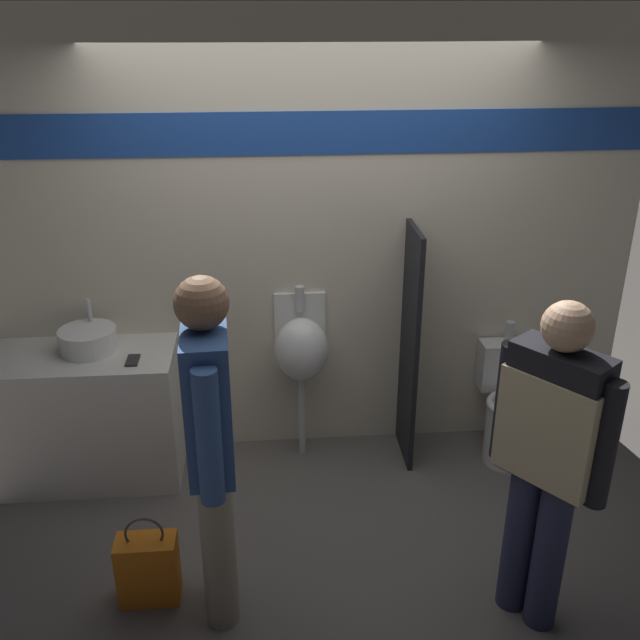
{
  "coord_description": "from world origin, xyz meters",
  "views": [
    {
      "loc": [
        -0.31,
        -3.49,
        2.68
      ],
      "look_at": [
        0.0,
        0.17,
        1.05
      ],
      "focal_mm": 40.0,
      "sensor_mm": 36.0,
      "label": 1
    }
  ],
  "objects_px": {
    "urinal_near_counter": "(301,349)",
    "person_in_vest": "(549,447)",
    "sink_basin": "(88,340)",
    "person_with_lanyard": "(211,441)",
    "shopping_bag": "(148,568)",
    "toilet": "(510,414)",
    "cell_phone": "(133,360)"
  },
  "relations": [
    {
      "from": "cell_phone",
      "to": "toilet",
      "type": "bearing_deg",
      "value": 2.2
    },
    {
      "from": "shopping_bag",
      "to": "toilet",
      "type": "bearing_deg",
      "value": 26.16
    },
    {
      "from": "person_with_lanyard",
      "to": "urinal_near_counter",
      "type": "bearing_deg",
      "value": -23.34
    },
    {
      "from": "cell_phone",
      "to": "shopping_bag",
      "type": "relative_size",
      "value": 0.29
    },
    {
      "from": "person_with_lanyard",
      "to": "cell_phone",
      "type": "bearing_deg",
      "value": 22.79
    },
    {
      "from": "sink_basin",
      "to": "cell_phone",
      "type": "height_order",
      "value": "sink_basin"
    },
    {
      "from": "person_with_lanyard",
      "to": "toilet",
      "type": "bearing_deg",
      "value": -60.83
    },
    {
      "from": "urinal_near_counter",
      "to": "person_in_vest",
      "type": "xyz_separation_m",
      "value": [
        0.98,
        -1.43,
        0.19
      ]
    },
    {
      "from": "sink_basin",
      "to": "shopping_bag",
      "type": "distance_m",
      "value": 1.4
    },
    {
      "from": "cell_phone",
      "to": "urinal_near_counter",
      "type": "relative_size",
      "value": 0.12
    },
    {
      "from": "urinal_near_counter",
      "to": "person_in_vest",
      "type": "distance_m",
      "value": 1.75
    },
    {
      "from": "shopping_bag",
      "to": "person_in_vest",
      "type": "bearing_deg",
      "value": -7.55
    },
    {
      "from": "person_in_vest",
      "to": "person_with_lanyard",
      "type": "relative_size",
      "value": 0.95
    },
    {
      "from": "person_in_vest",
      "to": "shopping_bag",
      "type": "distance_m",
      "value": 1.97
    },
    {
      "from": "person_in_vest",
      "to": "shopping_bag",
      "type": "height_order",
      "value": "person_in_vest"
    },
    {
      "from": "urinal_near_counter",
      "to": "person_in_vest",
      "type": "bearing_deg",
      "value": -55.56
    },
    {
      "from": "sink_basin",
      "to": "urinal_near_counter",
      "type": "xyz_separation_m",
      "value": [
        1.25,
        0.07,
        -0.14
      ]
    },
    {
      "from": "toilet",
      "to": "shopping_bag",
      "type": "bearing_deg",
      "value": -153.84
    },
    {
      "from": "cell_phone",
      "to": "sink_basin",
      "type": "bearing_deg",
      "value": 149.44
    },
    {
      "from": "person_in_vest",
      "to": "person_with_lanyard",
      "type": "distance_m",
      "value": 1.46
    },
    {
      "from": "sink_basin",
      "to": "shopping_bag",
      "type": "bearing_deg",
      "value": -69.17
    },
    {
      "from": "cell_phone",
      "to": "person_with_lanyard",
      "type": "bearing_deg",
      "value": -64.04
    },
    {
      "from": "person_with_lanyard",
      "to": "sink_basin",
      "type": "bearing_deg",
      "value": 29.82
    },
    {
      "from": "person_in_vest",
      "to": "sink_basin",
      "type": "bearing_deg",
      "value": 21.08
    },
    {
      "from": "urinal_near_counter",
      "to": "toilet",
      "type": "relative_size",
      "value": 1.3
    },
    {
      "from": "cell_phone",
      "to": "person_with_lanyard",
      "type": "xyz_separation_m",
      "value": [
        0.51,
        -1.04,
        0.11
      ]
    },
    {
      "from": "urinal_near_counter",
      "to": "shopping_bag",
      "type": "height_order",
      "value": "urinal_near_counter"
    },
    {
      "from": "toilet",
      "to": "shopping_bag",
      "type": "relative_size",
      "value": 1.77
    },
    {
      "from": "toilet",
      "to": "shopping_bag",
      "type": "distance_m",
      "value": 2.39
    },
    {
      "from": "sink_basin",
      "to": "person_with_lanyard",
      "type": "bearing_deg",
      "value": -57.0
    },
    {
      "from": "person_with_lanyard",
      "to": "shopping_bag",
      "type": "distance_m",
      "value": 0.84
    },
    {
      "from": "person_in_vest",
      "to": "person_with_lanyard",
      "type": "xyz_separation_m",
      "value": [
        -1.45,
        0.16,
        0.01
      ]
    }
  ]
}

